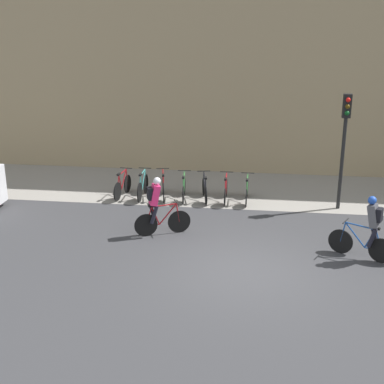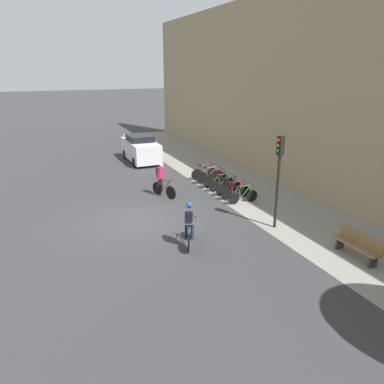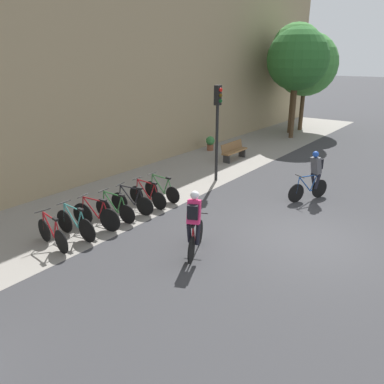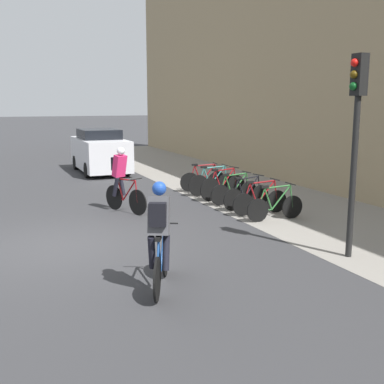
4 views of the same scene
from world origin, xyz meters
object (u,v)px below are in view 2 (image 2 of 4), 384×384
Objects in this scene: cyclist_grey at (189,224)px; bench at (358,245)px; parked_bike_3 at (222,183)px; cyclist_pink at (162,179)px; traffic_light_pole at (279,166)px; parked_bike_4 at (228,187)px; parked_bike_0 at (205,173)px; parked_bike_6 at (243,196)px; parked_bike_2 at (216,179)px; parked_bike_1 at (210,176)px; parked_car at (141,149)px; parked_bike_5 at (235,191)px.

cyclist_grey reaches higher than bench.
cyclist_pink is at bearing -95.32° from parked_bike_3.
parked_bike_3 is 0.42× the size of traffic_light_pole.
bench is (7.88, 0.84, 0.09)m from parked_bike_4.
parked_bike_3 is at bearing -0.03° from parked_bike_0.
parked_bike_4 is 1.48m from parked_bike_6.
parked_bike_6 is (2.54, 3.34, -0.57)m from cyclist_pink.
bench is (3.31, 1.14, -2.18)m from traffic_light_pole.
cyclist_grey reaches higher than parked_bike_6.
parked_bike_3 reaches higher than parked_bike_6.
parked_bike_1 is at bearing -179.95° from parked_bike_2.
parked_bike_1 is 1.07× the size of parked_bike_3.
parked_bike_1 reaches higher than parked_bike_0.
traffic_light_pole is (5.31, -0.30, 2.28)m from parked_bike_3.
cyclist_grey is 1.04× the size of parked_bike_2.
parked_bike_3 is (0.31, 3.34, -0.56)m from cyclist_pink.
cyclist_grey is 0.46× the size of traffic_light_pole.
cyclist_grey is (5.87, -0.93, -0.00)m from cyclist_pink.
parked_bike_0 is (-1.92, 3.34, -0.55)m from cyclist_pink.
parked_car is (-10.33, -2.23, 0.52)m from parked_bike_6.
parked_bike_0 is 1.00× the size of parked_bike_4.
parked_bike_1 reaches higher than bench.
cyclist_grey reaches higher than parked_bike_2.
parked_bike_1 is 3.71m from parked_bike_6.
cyclist_grey is at bearing -41.62° from parked_bike_4.
parked_bike_0 is at bearing 179.98° from parked_bike_6.
parked_bike_0 is 0.87× the size of bench.
cyclist_grey is 4.33m from traffic_light_pole.
cyclist_pink reaches higher than parked_bike_5.
parked_bike_6 is (0.74, -0.00, -0.00)m from parked_bike_5.
parked_bike_0 is at bearing 179.99° from parked_bike_1.
parked_bike_6 is at bearing -0.04° from parked_bike_4.
parked_bike_4 is 0.38× the size of parked_car.
traffic_light_pole is (-0.24, 3.97, 1.71)m from cyclist_grey.
parked_bike_1 is 1.05× the size of parked_bike_6.
cyclist_grey is 1.11× the size of parked_bike_3.
cyclist_grey is 5.45m from parked_bike_6.
parked_bike_5 is (2.97, -0.00, -0.02)m from parked_bike_1.
cyclist_grey is 1.10× the size of parked_bike_4.
bench is (10.85, 0.84, 0.08)m from parked_bike_0.
parked_bike_0 is (-7.78, 4.28, -0.55)m from cyclist_grey.
parked_bike_5 is 7.19m from bench.
traffic_light_pole is (5.63, 3.04, 1.71)m from cyclist_pink.
cyclist_pink reaches higher than parked_bike_2.
parked_bike_0 is 6.30m from parked_car.
bench is at bearing 6.06° from parked_bike_4.
parked_bike_4 is 0.97× the size of parked_bike_5.
cyclist_grey is at bearing -86.55° from traffic_light_pole.
cyclist_pink is 3.41m from parked_bike_2.
parked_bike_0 is at bearing 20.78° from parked_car.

